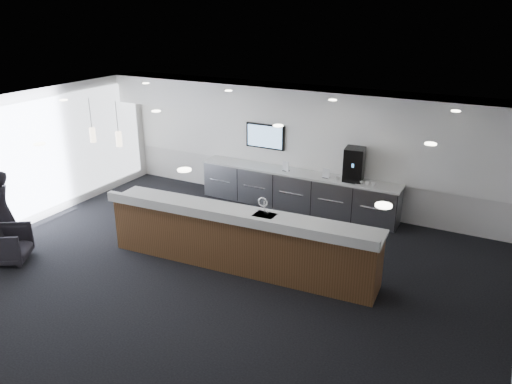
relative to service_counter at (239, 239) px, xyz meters
The scene contains 25 objects.
ground 0.76m from the service_counter, 114.84° to the right, with size 10.00×10.00×0.00m, color black.
ceiling 2.48m from the service_counter, 114.84° to the right, with size 10.00×8.00×0.02m, color black.
back_wall 3.67m from the service_counter, 93.41° to the left, with size 10.00×0.02×3.00m, color silver.
left_wall 5.31m from the service_counter, behind, with size 0.02×8.00×3.00m, color silver.
soffit_bulkhead 3.73m from the service_counter, 93.90° to the left, with size 10.00×0.90×0.70m, color white.
alcove_panel 3.67m from the service_counter, 93.44° to the left, with size 9.80×0.06×1.40m, color white.
window_blinds_wall 5.27m from the service_counter, behind, with size 0.04×7.36×2.55m, color silver.
back_credenza 3.19m from the service_counter, 93.79° to the left, with size 5.06×0.66×0.95m.
wall_tv 3.81m from the service_counter, 109.34° to the left, with size 1.05×0.08×0.62m.
pendant_left 3.12m from the service_counter, behind, with size 0.12×0.12×0.30m, color beige.
pendant_right 3.73m from the service_counter, behind, with size 0.12×0.12×0.30m, color beige.
ceiling_can_lights 2.45m from the service_counter, 114.84° to the right, with size 7.00×5.00×0.02m, color white, non-canonical shape.
service_counter is the anchor object (origin of this frame).
coffee_machine 3.53m from the service_counter, 70.23° to the left, with size 0.50×0.60×0.76m.
info_sign_left 3.17m from the service_counter, 98.71° to the left, with size 0.18×0.02×0.24m, color silver.
info_sign_right 3.16m from the service_counter, 79.45° to the left, with size 0.18×0.02×0.24m, color silver.
armchair 4.55m from the service_counter, 154.68° to the right, with size 0.75×0.77×0.70m, color black.
lounge_guest 4.98m from the service_counter, 162.65° to the right, with size 0.59×0.39×1.61m, color black.
cup_0 3.52m from the service_counter, 61.14° to the left, with size 0.09×0.09×0.08m, color white.
cup_1 3.46m from the service_counter, 63.19° to the left, with size 0.09×0.09×0.08m, color white.
cup_2 3.40m from the service_counter, 65.31° to the left, with size 0.09×0.09×0.08m, color white.
cup_3 3.34m from the service_counter, 67.51° to the left, with size 0.09×0.09×0.08m, color white.
cup_4 3.29m from the service_counter, 69.78° to the left, with size 0.09×0.09×0.08m, color white.
cup_5 3.25m from the service_counter, 72.12° to the left, with size 0.09×0.09×0.08m, color white.
cup_6 3.21m from the service_counter, 74.52° to the left, with size 0.09×0.09×0.08m, color white.
Camera 1 is at (4.48, -6.92, 4.76)m, focal length 35.00 mm.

